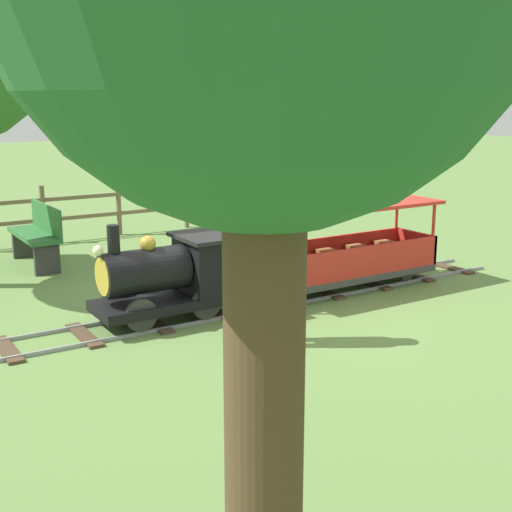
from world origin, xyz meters
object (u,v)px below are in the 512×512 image
Objects in this scene: passenger_car at (336,255)px; park_bench at (38,235)px; conductor_person at (255,242)px; locomotive at (171,275)px.

passenger_car is 2.08× the size of park_bench.
passenger_car is at bearing -140.21° from park_bench.
passenger_car is 2.10m from conductor_person.
park_bench is at bearing 11.52° from conductor_person.
conductor_person reaches higher than locomotive.
park_bench is (3.12, 0.49, -0.07)m from locomotive.
locomotive is 2.11m from passenger_car.
locomotive is at bearing -171.01° from park_bench.
park_bench is (3.12, 2.60, -0.01)m from passenger_car.
passenger_car is 1.67× the size of conductor_person.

